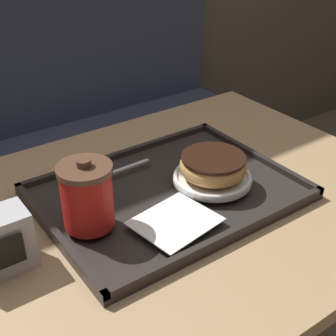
# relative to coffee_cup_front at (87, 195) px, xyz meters

# --- Properties ---
(booth_bench) EXTENTS (1.52, 0.44, 1.00)m
(booth_bench) POSITION_rel_coffee_cup_front_xyz_m (0.29, 0.87, -0.48)
(booth_bench) COLOR #33384C
(booth_bench) RESTS_ON ground_plane
(cafe_table) EXTENTS (0.98, 0.71, 0.72)m
(cafe_table) POSITION_rel_coffee_cup_front_xyz_m (0.16, 0.01, -0.24)
(cafe_table) COLOR tan
(cafe_table) RESTS_ON ground_plane
(serving_tray) EXTENTS (0.47, 0.36, 0.02)m
(serving_tray) POSITION_rel_coffee_cup_front_xyz_m (0.18, 0.02, -0.07)
(serving_tray) COLOR #282321
(serving_tray) RESTS_ON cafe_table
(napkin_paper) EXTENTS (0.15, 0.13, 0.00)m
(napkin_paper) POSITION_rel_coffee_cup_front_xyz_m (0.12, -0.08, -0.06)
(napkin_paper) COLOR white
(napkin_paper) RESTS_ON serving_tray
(coffee_cup_front) EXTENTS (0.09, 0.09, 0.12)m
(coffee_cup_front) POSITION_rel_coffee_cup_front_xyz_m (0.00, 0.00, 0.00)
(coffee_cup_front) COLOR red
(coffee_cup_front) RESTS_ON serving_tray
(plate_with_chocolate_donut) EXTENTS (0.15, 0.15, 0.01)m
(plate_with_chocolate_donut) POSITION_rel_coffee_cup_front_xyz_m (0.26, -0.01, -0.05)
(plate_with_chocolate_donut) COLOR white
(plate_with_chocolate_donut) RESTS_ON serving_tray
(donut_chocolate_glazed) EXTENTS (0.13, 0.13, 0.04)m
(donut_chocolate_glazed) POSITION_rel_coffee_cup_front_xyz_m (0.26, -0.01, -0.02)
(donut_chocolate_glazed) COLOR tan
(donut_chocolate_glazed) RESTS_ON plate_with_chocolate_donut
(spoon) EXTENTS (0.17, 0.02, 0.01)m
(spoon) POSITION_rel_coffee_cup_front_xyz_m (0.08, 0.12, -0.05)
(spoon) COLOR silver
(spoon) RESTS_ON serving_tray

